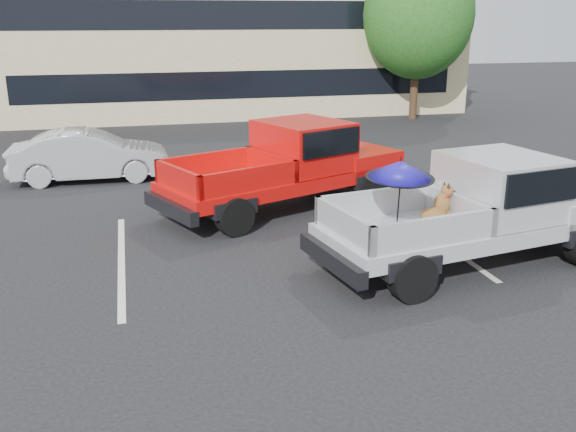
# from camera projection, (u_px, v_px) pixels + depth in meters

# --- Properties ---
(ground) EXTENTS (90.00, 90.00, 0.00)m
(ground) POSITION_uv_depth(u_px,v_px,m) (315.00, 289.00, 10.25)
(ground) COLOR black
(ground) RESTS_ON ground
(stripe_left) EXTENTS (0.12, 5.00, 0.01)m
(stripe_left) POSITION_uv_depth(u_px,v_px,m) (121.00, 261.00, 11.40)
(stripe_left) COLOR silver
(stripe_left) RESTS_ON ground
(stripe_right) EXTENTS (0.12, 5.00, 0.01)m
(stripe_right) POSITION_uv_depth(u_px,v_px,m) (431.00, 234.00, 12.79)
(stripe_right) COLOR silver
(stripe_right) RESTS_ON ground
(motel_building) EXTENTS (20.40, 8.40, 6.30)m
(motel_building) POSITION_uv_depth(u_px,v_px,m) (228.00, 38.00, 29.18)
(motel_building) COLOR tan
(motel_building) RESTS_ON ground
(tree_right) EXTENTS (4.46, 4.46, 6.78)m
(tree_right) POSITION_uv_depth(u_px,v_px,m) (418.00, 15.00, 25.89)
(tree_right) COLOR #332114
(tree_right) RESTS_ON ground
(tree_back) EXTENTS (4.68, 4.68, 7.11)m
(tree_back) POSITION_uv_depth(u_px,v_px,m) (296.00, 11.00, 32.54)
(tree_back) COLOR #332114
(tree_back) RESTS_ON ground
(silver_pickup) EXTENTS (5.95, 2.93, 2.06)m
(silver_pickup) POSITION_uv_depth(u_px,v_px,m) (488.00, 204.00, 11.15)
(silver_pickup) COLOR black
(silver_pickup) RESTS_ON ground
(red_pickup) EXTENTS (6.15, 4.12, 1.92)m
(red_pickup) POSITION_uv_depth(u_px,v_px,m) (297.00, 161.00, 14.46)
(red_pickup) COLOR black
(red_pickup) RESTS_ON ground
(silver_sedan) EXTENTS (4.07, 1.48, 1.33)m
(silver_sedan) POSITION_uv_depth(u_px,v_px,m) (90.00, 155.00, 16.84)
(silver_sedan) COLOR #AAADB2
(silver_sedan) RESTS_ON ground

